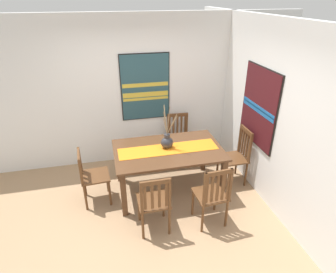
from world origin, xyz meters
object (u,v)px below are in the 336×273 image
object	(u,v)px
centerpiece_vase	(167,141)
chair_1	(237,155)
chair_4	(178,138)
chair_0	(154,202)
chair_3	(212,195)
painting_on_back_wall	(145,87)
painting_on_side_wall	(259,107)
dining_table	(168,155)
chair_2	(92,176)

from	to	relation	value
centerpiece_vase	chair_1	xyz separation A→B (m)	(1.19, -0.06, -0.37)
chair_4	chair_1	bearing A→B (deg)	-48.44
chair_0	chair_3	size ratio (longest dim) A/B	0.95
chair_1	painting_on_back_wall	world-z (taller)	painting_on_back_wall
chair_0	chair_4	xyz separation A→B (m)	(0.80, 1.72, 0.01)
chair_3	painting_on_back_wall	size ratio (longest dim) A/B	0.80
centerpiece_vase	painting_on_side_wall	world-z (taller)	painting_on_side_wall
dining_table	chair_1	size ratio (longest dim) A/B	1.71
chair_0	chair_4	distance (m)	1.89
dining_table	chair_1	xyz separation A→B (m)	(1.19, -0.02, -0.15)
chair_1	chair_4	world-z (taller)	chair_1
centerpiece_vase	painting_on_side_wall	xyz separation A→B (m)	(1.42, -0.16, 0.51)
dining_table	painting_on_side_wall	world-z (taller)	painting_on_side_wall
chair_2	centerpiece_vase	bearing A→B (deg)	3.10
chair_0	painting_on_side_wall	xyz separation A→B (m)	(1.80, 0.73, 0.91)
chair_2	chair_4	bearing A→B (deg)	28.68
chair_0	painting_on_back_wall	distance (m)	2.25
chair_1	chair_2	bearing A→B (deg)	-179.98
chair_4	chair_0	bearing A→B (deg)	-115.00
chair_1	chair_0	bearing A→B (deg)	-152.17
dining_table	chair_0	distance (m)	0.96
chair_2	chair_4	distance (m)	1.84
centerpiece_vase	chair_0	bearing A→B (deg)	-113.26
centerpiece_vase	chair_3	size ratio (longest dim) A/B	0.73
chair_4	centerpiece_vase	bearing A→B (deg)	-116.86
centerpiece_vase	chair_2	xyz separation A→B (m)	(-1.20, -0.06, -0.41)
chair_0	chair_4	bearing A→B (deg)	65.00
centerpiece_vase	chair_3	xyz separation A→B (m)	(0.41, -0.96, -0.38)
dining_table	chair_2	distance (m)	1.22
painting_on_back_wall	painting_on_side_wall	bearing A→B (deg)	-39.57
chair_3	centerpiece_vase	bearing A→B (deg)	113.36
centerpiece_vase	dining_table	bearing A→B (deg)	-79.87
chair_1	chair_2	xyz separation A→B (m)	(-2.39, -0.00, -0.04)
chair_2	painting_on_back_wall	world-z (taller)	painting_on_back_wall
chair_3	painting_on_side_wall	world-z (taller)	painting_on_side_wall
centerpiece_vase	painting_on_back_wall	bearing A→B (deg)	97.17
dining_table	chair_4	distance (m)	0.97
dining_table	painting_on_back_wall	size ratio (longest dim) A/B	1.39
centerpiece_vase	chair_1	bearing A→B (deg)	-3.08
chair_3	dining_table	bearing A→B (deg)	113.98
centerpiece_vase	chair_0	xyz separation A→B (m)	(-0.39, -0.90, -0.40)
painting_on_side_wall	painting_on_back_wall	bearing A→B (deg)	140.43
chair_3	chair_4	size ratio (longest dim) A/B	1.03
chair_1	chair_2	distance (m)	2.39
painting_on_back_wall	chair_0	bearing A→B (deg)	-96.91
dining_table	centerpiece_vase	size ratio (longest dim) A/B	2.37
dining_table	chair_3	xyz separation A→B (m)	(0.40, -0.91, -0.16)
chair_0	painting_on_side_wall	world-z (taller)	painting_on_side_wall
dining_table	chair_0	world-z (taller)	chair_0
dining_table	chair_4	bearing A→B (deg)	64.84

